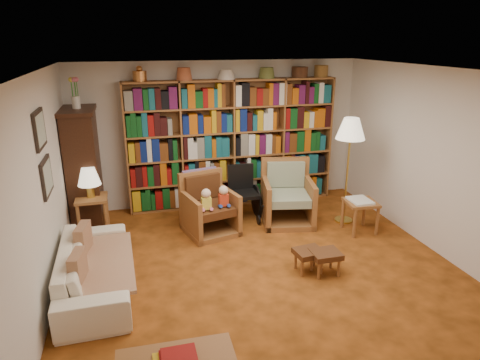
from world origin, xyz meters
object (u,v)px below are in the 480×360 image
object	(u,v)px
side_table_papers	(361,206)
footstool_a	(309,254)
sofa	(95,268)
armchair_sage	(285,198)
footstool_b	(326,256)
floor_lamp	(351,133)
side_table_lamp	(92,207)
wheelchair	(243,194)
armchair_leather	(209,207)

from	to	relation	value
side_table_papers	footstool_a	bearing A→B (deg)	-143.60
sofa	side_table_papers	world-z (taller)	sofa
armchair_sage	footstool_b	xyz separation A→B (m)	(-0.10, -1.74, -0.13)
armchair_sage	floor_lamp	world-z (taller)	floor_lamp
sofa	armchair_sage	distance (m)	3.20
side_table_lamp	wheelchair	size ratio (longest dim) A/B	0.71
armchair_leather	floor_lamp	size ratio (longest dim) A/B	0.54
side_table_lamp	floor_lamp	bearing A→B (deg)	-6.61
floor_lamp	side_table_papers	world-z (taller)	floor_lamp
floor_lamp	footstool_a	bearing A→B (deg)	-132.04
sofa	footstool_a	world-z (taller)	sofa
armchair_sage	footstool_a	xyz separation A→B (m)	(-0.29, -1.63, -0.13)
sofa	armchair_leather	distance (m)	2.07
side_table_lamp	floor_lamp	xyz separation A→B (m)	(3.90, -0.45, 0.99)
armchair_sage	footstool_b	distance (m)	1.75
side_table_lamp	sofa	bearing A→B (deg)	-86.24
wheelchair	side_table_papers	size ratio (longest dim) A/B	1.68
footstool_b	sofa	bearing A→B (deg)	172.51
armchair_leather	wheelchair	distance (m)	0.72
wheelchair	floor_lamp	bearing A→B (deg)	-20.38
wheelchair	side_table_lamp	bearing A→B (deg)	-176.91
wheelchair	floor_lamp	distance (m)	1.97
side_table_lamp	wheelchair	distance (m)	2.35
armchair_sage	floor_lamp	bearing A→B (deg)	-18.40
armchair_leather	side_table_papers	bearing A→B (deg)	-15.97
sofa	floor_lamp	distance (m)	4.12
sofa	armchair_leather	world-z (taller)	armchair_leather
sofa	footstool_a	distance (m)	2.62
armchair_leather	footstool_a	distance (m)	1.85
sofa	side_table_papers	distance (m)	3.90
armchair_leather	floor_lamp	world-z (taller)	floor_lamp
wheelchair	floor_lamp	world-z (taller)	floor_lamp
armchair_sage	footstool_b	size ratio (longest dim) A/B	2.71
side_table_lamp	armchair_sage	bearing A→B (deg)	-2.87
floor_lamp	side_table_papers	bearing A→B (deg)	-84.46
side_table_lamp	footstool_a	size ratio (longest dim) A/B	1.61
sofa	footstool_a	xyz separation A→B (m)	(2.61, -0.26, -0.04)
armchair_leather	footstool_a	size ratio (longest dim) A/B	2.38
side_table_lamp	side_table_papers	bearing A→B (deg)	-12.40
sofa	armchair_sage	world-z (taller)	armchair_sage
floor_lamp	footstool_b	world-z (taller)	floor_lamp
sofa	wheelchair	bearing A→B (deg)	-54.90
side_table_lamp	side_table_papers	size ratio (longest dim) A/B	1.19
sofa	footstool_b	world-z (taller)	sofa
sofa	armchair_sage	xyz separation A→B (m)	(2.89, 1.37, 0.09)
sofa	armchair_sage	bearing A→B (deg)	-65.83
side_table_papers	footstool_a	distance (m)	1.54
sofa	wheelchair	distance (m)	2.79
side_table_papers	footstool_b	world-z (taller)	side_table_papers
side_table_papers	wheelchair	bearing A→B (deg)	148.15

